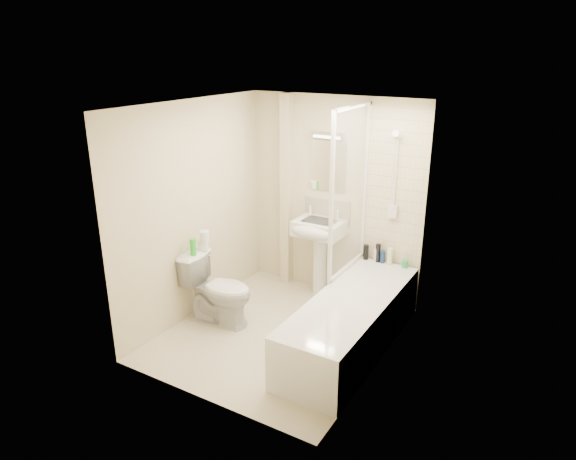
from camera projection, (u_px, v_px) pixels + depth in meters
The scene contains 25 objects.
floor at pixel (280, 334), 5.49m from camera, with size 2.50×2.50×0.00m, color beige.
wall_back at pixel (334, 198), 6.10m from camera, with size 2.20×0.02×2.40m, color beige.
wall_left at pixel (193, 211), 5.61m from camera, with size 0.02×2.50×2.40m, color beige.
wall_right at pixel (384, 250), 4.56m from camera, with size 0.02×2.50×2.40m, color beige.
ceiling at pixel (278, 105), 4.68m from camera, with size 2.20×2.50×0.02m, color white.
tile_back at pixel (395, 189), 5.65m from camera, with size 0.70×0.01×1.75m, color beige.
tile_right at pixel (391, 221), 4.61m from camera, with size 0.01×2.10×1.75m, color beige.
pipe_boxing at pixel (286, 192), 6.35m from camera, with size 0.12×0.12×2.40m, color beige.
splashback at pixel (327, 211), 6.19m from camera, with size 0.60×0.01×0.30m, color beige.
mirror at pixel (328, 166), 6.00m from camera, with size 0.46×0.01×0.60m, color white.
strip_light at pixel (328, 135), 5.86m from camera, with size 0.42×0.07×0.07m, color silver.
bathtub at pixel (351, 322), 5.16m from camera, with size 0.70×2.10×0.55m.
shower_screen at pixel (350, 191), 5.46m from camera, with size 0.04×0.92×1.80m.
shower_fixture at pixel (395, 179), 5.58m from camera, with size 0.10×0.16×0.99m.
pedestal_sink at pixel (318, 237), 6.09m from camera, with size 0.57×0.51×1.10m.
bottle_black_a at pixel (366, 252), 5.99m from camera, with size 0.06×0.06×0.18m, color black.
bottle_white_a at pixel (376, 255), 5.93m from camera, with size 0.06×0.06×0.15m, color silver.
bottle_black_b at pixel (378, 253), 5.91m from camera, with size 0.06×0.06×0.22m, color black.
bottle_blue at pixel (383, 257), 5.89m from camera, with size 0.06×0.06×0.14m, color navy.
bottle_cream at pixel (390, 256), 5.85m from camera, with size 0.06×0.06×0.19m, color #F1E9BA.
bottle_green at pixel (405, 264), 5.78m from camera, with size 0.07×0.07×0.08m, color green.
toilet at pixel (218, 289), 5.62m from camera, with size 0.81×0.51×0.79m, color white.
toilet_roll_lower at pixel (203, 245), 5.66m from camera, with size 0.12×0.12×0.11m, color white.
toilet_roll_upper at pixel (204, 236), 5.59m from camera, with size 0.10×0.10×0.11m, color white.
green_bottle at pixel (193, 247), 5.49m from camera, with size 0.06×0.06×0.19m, color green.
Camera 1 is at (2.51, -4.08, 2.91)m, focal length 32.00 mm.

